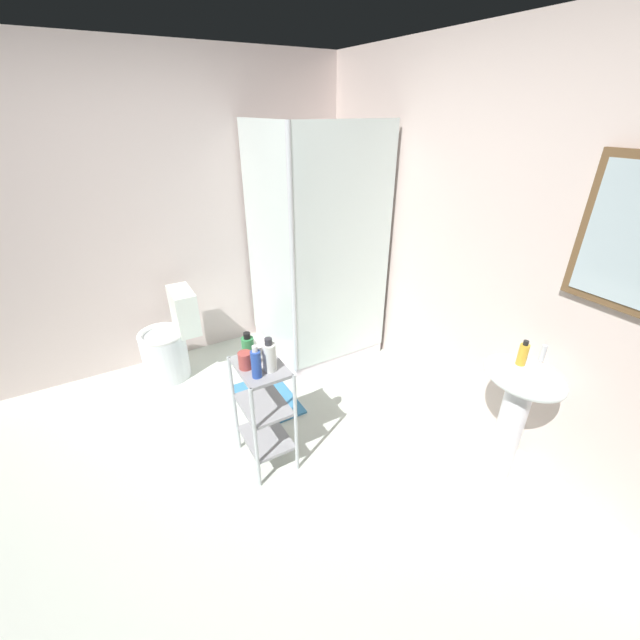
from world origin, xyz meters
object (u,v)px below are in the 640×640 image
object	(u,v)px
hand_soap_bottle	(523,354)
rinse_cup	(245,360)
shampoo_bottle_blue	(256,363)
shower_stall	(312,306)
storage_cart	(263,406)
lotion_bottle_white	(269,356)
bath_mat	(267,399)
pedestal_sink	(517,400)
toilet	(170,343)
body_wash_bottle_green	(248,348)

from	to	relation	value
hand_soap_bottle	rinse_cup	world-z (taller)	hand_soap_bottle
hand_soap_bottle	shampoo_bottle_blue	xyz separation A→B (m)	(-0.72, -1.27, -0.05)
shower_stall	shampoo_bottle_blue	bearing A→B (deg)	-40.91
storage_cart	lotion_bottle_white	bearing A→B (deg)	26.59
rinse_cup	bath_mat	world-z (taller)	rinse_cup
storage_cart	rinse_cup	world-z (taller)	rinse_cup
pedestal_sink	bath_mat	size ratio (longest dim) A/B	1.35
toilet	body_wash_bottle_green	world-z (taller)	body_wash_bottle_green
rinse_cup	hand_soap_bottle	bearing A→B (deg)	57.34
storage_cart	rinse_cup	distance (m)	0.36
toilet	rinse_cup	size ratio (longest dim) A/B	7.55
shampoo_bottle_blue	bath_mat	bearing A→B (deg)	155.66
pedestal_sink	toilet	xyz separation A→B (m)	(-2.13, -1.54, -0.26)
hand_soap_bottle	rinse_cup	xyz separation A→B (m)	(-0.83, -1.29, -0.09)
hand_soap_bottle	rinse_cup	size ratio (longest dim) A/B	1.49
shampoo_bottle_blue	toilet	bearing A→B (deg)	-169.43
shower_stall	storage_cart	xyz separation A→B (m)	(1.03, -0.91, -0.03)
toilet	rinse_cup	world-z (taller)	rinse_cup
hand_soap_bottle	body_wash_bottle_green	xyz separation A→B (m)	(-0.90, -1.25, -0.06)
toilet	storage_cart	bearing A→B (deg)	13.64
shampoo_bottle_blue	lotion_bottle_white	xyz separation A→B (m)	(-0.02, 0.09, 0.00)
lotion_bottle_white	rinse_cup	xyz separation A→B (m)	(-0.09, -0.11, -0.04)
lotion_bottle_white	storage_cart	bearing A→B (deg)	-153.41
body_wash_bottle_green	bath_mat	world-z (taller)	body_wash_bottle_green
storage_cart	rinse_cup	xyz separation A→B (m)	(-0.02, -0.08, 0.35)
toilet	storage_cart	size ratio (longest dim) A/B	1.03
body_wash_bottle_green	shampoo_bottle_blue	bearing A→B (deg)	-7.69
shampoo_bottle_blue	shower_stall	bearing A→B (deg)	139.09
bath_mat	rinse_cup	bearing A→B (deg)	-30.61
hand_soap_bottle	bath_mat	size ratio (longest dim) A/B	0.25
shower_stall	body_wash_bottle_green	distance (m)	1.37
storage_cart	lotion_bottle_white	xyz separation A→B (m)	(0.07, 0.03, 0.39)
toilet	lotion_bottle_white	world-z (taller)	lotion_bottle_white
rinse_cup	body_wash_bottle_green	bearing A→B (deg)	147.42
shower_stall	storage_cart	distance (m)	1.37
shower_stall	shampoo_bottle_blue	world-z (taller)	shower_stall
storage_cart	body_wash_bottle_green	xyz separation A→B (m)	(-0.10, -0.03, 0.38)
toilet	shampoo_bottle_blue	bearing A→B (deg)	10.57
shower_stall	lotion_bottle_white	distance (m)	1.45
body_wash_bottle_green	lotion_bottle_white	bearing A→B (deg)	21.10
lotion_bottle_white	bath_mat	size ratio (longest dim) A/B	0.35
pedestal_sink	bath_mat	xyz separation A→B (m)	(-1.40, -0.99, -0.57)
lotion_bottle_white	toilet	bearing A→B (deg)	-165.65
lotion_bottle_white	rinse_cup	bearing A→B (deg)	-128.95
pedestal_sink	toilet	bearing A→B (deg)	-144.15
toilet	shampoo_bottle_blue	xyz separation A→B (m)	(1.38, 0.26, 0.51)
shower_stall	lotion_bottle_white	size ratio (longest dim) A/B	9.61
pedestal_sink	shampoo_bottle_blue	bearing A→B (deg)	-120.37
pedestal_sink	storage_cart	xyz separation A→B (m)	(-0.84, -1.23, -0.14)
bath_mat	storage_cart	bearing A→B (deg)	-23.20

